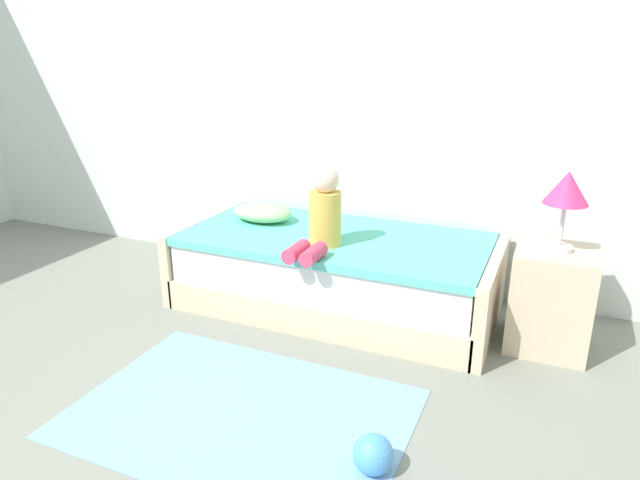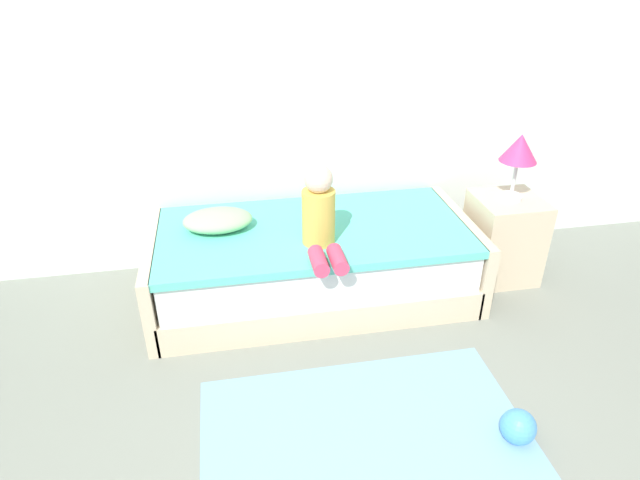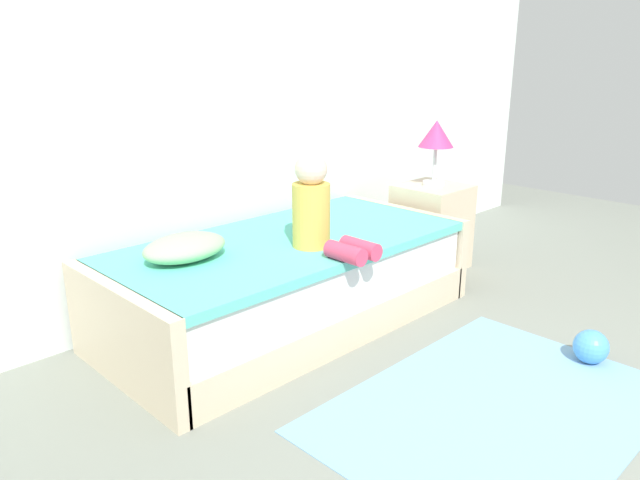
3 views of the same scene
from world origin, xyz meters
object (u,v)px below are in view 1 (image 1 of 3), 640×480
(child_figure, at_px, (322,215))
(pillow, at_px, (263,212))
(nightstand, at_px, (551,299))
(table_lamp, at_px, (567,192))
(toy_ball, at_px, (373,454))
(bed, at_px, (335,272))

(child_figure, xyz_separation_m, pillow, (-0.60, 0.33, -0.14))
(nightstand, xyz_separation_m, pillow, (-1.95, 0.11, 0.26))
(table_lamp, bearing_deg, toy_ball, -113.11)
(child_figure, height_order, toy_ball, child_figure)
(toy_ball, bearing_deg, table_lamp, 66.89)
(table_lamp, distance_m, pillow, 1.99)
(child_figure, bearing_deg, nightstand, 9.14)
(nightstand, relative_size, toy_ball, 3.49)
(table_lamp, height_order, child_figure, table_lamp)
(nightstand, bearing_deg, bed, 179.50)
(bed, xyz_separation_m, child_figure, (0.00, -0.23, 0.46))
(bed, height_order, child_figure, child_figure)
(nightstand, bearing_deg, toy_ball, -113.11)
(bed, bearing_deg, nightstand, -0.50)
(bed, height_order, toy_ball, bed)
(pillow, distance_m, toy_ball, 2.09)
(table_lamp, xyz_separation_m, child_figure, (-1.35, -0.22, -0.23))
(pillow, bearing_deg, table_lamp, -3.29)
(toy_ball, bearing_deg, pillow, 131.63)
(bed, bearing_deg, toy_ball, -62.11)
(toy_ball, bearing_deg, bed, 117.89)
(child_figure, relative_size, pillow, 1.16)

